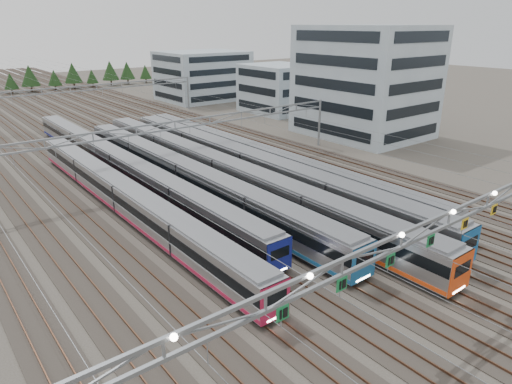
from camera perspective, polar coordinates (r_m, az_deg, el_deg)
ground at (r=38.44m, az=21.45°, el=-13.11°), size 400.00×400.00×0.00m
track_bed at (r=119.96m, az=-23.97°, el=9.65°), size 54.00×260.00×5.42m
train_a at (r=53.02m, az=-16.07°, el=-0.64°), size 2.70×52.16×3.51m
train_b at (r=65.41m, az=-16.63°, el=3.29°), size 2.72×67.14×3.54m
train_c at (r=58.24m, az=-8.69°, el=1.98°), size 2.91×56.87×3.79m
train_d at (r=59.34m, az=-4.27°, el=2.58°), size 3.01×65.61×3.93m
train_e at (r=61.87m, az=-0.85°, el=3.43°), size 3.08×62.18×4.01m
train_f at (r=67.38m, az=0.32°, el=4.54°), size 2.54×62.82×3.30m
gantry_near at (r=35.13m, az=23.05°, el=-3.46°), size 56.36×0.61×8.08m
gantry_mid at (r=63.62m, az=-10.05°, el=7.44°), size 56.36×0.36×8.00m
gantry_far at (r=104.92m, az=-22.15°, el=11.31°), size 56.36×0.36×8.00m
depot_bldg_south at (r=89.73m, az=13.48°, el=13.25°), size 18.00×22.00×19.98m
depot_bldg_mid at (r=112.04m, az=2.93°, el=12.80°), size 14.00×16.00×11.09m
depot_bldg_north at (r=131.61m, az=-6.68°, el=14.25°), size 22.00×18.00×13.02m
treeline at (r=161.20m, az=-26.27°, el=12.65°), size 106.40×5.60×7.02m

